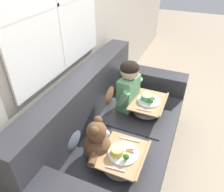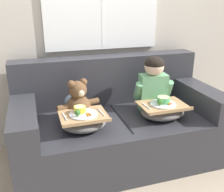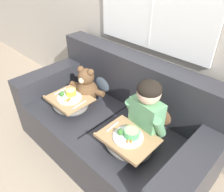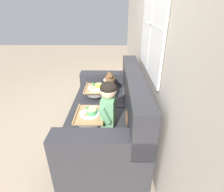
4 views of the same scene
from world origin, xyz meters
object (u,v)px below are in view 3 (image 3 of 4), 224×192
child_figure (147,108)px  throw_pillow_behind_teddy (105,78)px  couch (114,124)px  lap_tray_teddy (70,103)px  teddy_bear (86,87)px  lap_tray_child (128,142)px  throw_pillow_behind_child (163,107)px

child_figure → throw_pillow_behind_teddy: bearing=160.9°
couch → lap_tray_teddy: size_ratio=4.85×
teddy_bear → lap_tray_child: bearing=-16.2°
couch → throw_pillow_behind_teddy: (-0.37, 0.24, 0.28)m
child_figure → lap_tray_child: bearing=-89.9°
teddy_bear → lap_tray_teddy: (-0.00, -0.22, -0.09)m
throw_pillow_behind_child → throw_pillow_behind_teddy: 0.75m
throw_pillow_behind_teddy → lap_tray_child: (0.75, -0.48, -0.08)m
throw_pillow_behind_teddy → lap_tray_child: 0.89m
throw_pillow_behind_teddy → teddy_bear: (0.00, -0.26, 0.00)m
teddy_bear → child_figure: bearing=0.3°
throw_pillow_behind_child → lap_tray_teddy: 0.89m
throw_pillow_behind_teddy → teddy_bear: size_ratio=0.79×
throw_pillow_behind_teddy → lap_tray_child: throw_pillow_behind_teddy is taller
throw_pillow_behind_child → teddy_bear: bearing=-160.6°
child_figure → teddy_bear: child_figure is taller
lap_tray_teddy → throw_pillow_behind_child: bearing=32.6°
couch → teddy_bear: (-0.37, -0.02, 0.28)m
couch → lap_tray_teddy: bearing=-147.7°
child_figure → teddy_bear: size_ratio=1.31×
throw_pillow_behind_child → lap_tray_child: (0.00, -0.48, -0.08)m
couch → throw_pillow_behind_child: size_ratio=5.65×
throw_pillow_behind_child → throw_pillow_behind_teddy: throw_pillow_behind_child is taller
throw_pillow_behind_child → child_figure: size_ratio=0.64×
lap_tray_child → teddy_bear: bearing=163.8°
couch → child_figure: (0.37, -0.02, 0.41)m
throw_pillow_behind_teddy → child_figure: size_ratio=0.60×
child_figure → lap_tray_child: child_figure is taller
child_figure → throw_pillow_behind_child: bearing=90.0°
teddy_bear → throw_pillow_behind_child: bearing=19.4°
couch → throw_pillow_behind_child: 0.52m
couch → lap_tray_child: size_ratio=4.52×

